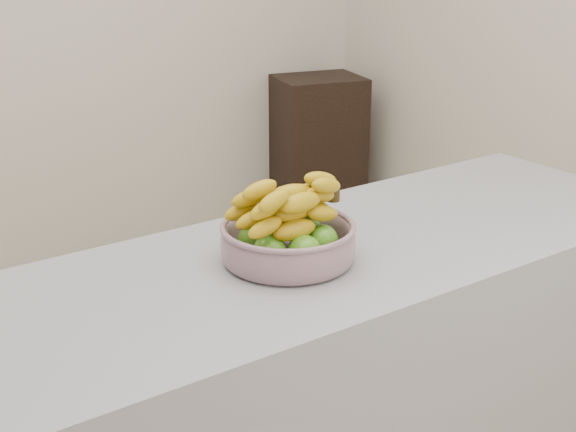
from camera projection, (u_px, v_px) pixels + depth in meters
name	position (u px, v px, depth m)	size (l,w,h in m)	color
cabinet	(318.00, 150.00, 4.33)	(0.44, 0.35, 0.79)	black
fruit_bowl	(288.00, 236.00, 1.66)	(0.28, 0.28, 0.17)	#8F9CAC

